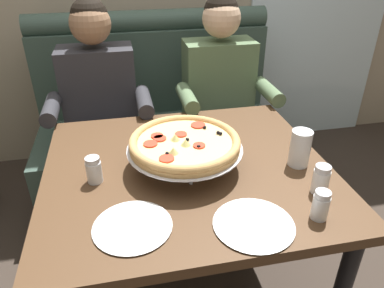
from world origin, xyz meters
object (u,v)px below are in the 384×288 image
at_px(dining_table, 188,185).
at_px(shaker_pepper_flakes, 94,171).
at_px(shaker_parmesan, 320,207).
at_px(plate_near_right, 132,225).
at_px(shaker_oregano, 321,181).
at_px(plate_near_left, 254,223).
at_px(booth_bench, 160,132).
at_px(drinking_glass, 300,150).
at_px(patio_chair, 265,52).
at_px(diner_left, 101,109).
at_px(diner_right, 223,99).
at_px(pizza, 185,144).

relative_size(dining_table, shaker_pepper_flakes, 10.85).
relative_size(shaker_parmesan, plate_near_right, 0.41).
xyz_separation_m(shaker_oregano, plate_near_left, (-0.28, -0.12, -0.04)).
bearing_deg(booth_bench, drinking_glass, -67.56).
distance_m(shaker_pepper_flakes, patio_chair, 2.75).
bearing_deg(diner_left, patio_chair, 43.96).
distance_m(booth_bench, shaker_parmesan, 1.44).
height_order(shaker_parmesan, shaker_pepper_flakes, same).
bearing_deg(dining_table, shaker_parmesan, -46.97).
distance_m(booth_bench, shaker_pepper_flakes, 1.12).
relative_size(diner_right, shaker_parmesan, 12.50).
relative_size(diner_left, pizza, 2.88).
height_order(dining_table, shaker_pepper_flakes, shaker_pepper_flakes).
bearing_deg(pizza, drinking_glass, -9.21).
distance_m(shaker_oregano, drinking_glass, 0.18).
xyz_separation_m(diner_left, drinking_glass, (0.77, -0.77, 0.10)).
bearing_deg(plate_near_right, shaker_parmesan, -7.23).
bearing_deg(shaker_oregano, shaker_parmesan, -119.03).
height_order(dining_table, diner_right, diner_right).
distance_m(drinking_glass, patio_chair, 2.44).
bearing_deg(shaker_oregano, pizza, 149.75).
height_order(shaker_oregano, plate_near_right, shaker_oregano).
xyz_separation_m(booth_bench, drinking_glass, (0.43, -1.04, 0.41)).
relative_size(pizza, plate_near_left, 1.72).
relative_size(pizza, patio_chair, 0.51).
bearing_deg(plate_near_right, diner_right, 60.04).
bearing_deg(diner_right, dining_table, -116.21).
xyz_separation_m(dining_table, diner_right, (0.34, 0.70, 0.06)).
relative_size(pizza, plate_near_right, 1.78).
height_order(pizza, patio_chair, pizza).
relative_size(diner_right, shaker_pepper_flakes, 12.54).
height_order(shaker_oregano, drinking_glass, drinking_glass).
height_order(booth_bench, patio_chair, booth_bench).
bearing_deg(shaker_pepper_flakes, pizza, 4.28).
bearing_deg(diner_left, plate_near_right, -83.72).
xyz_separation_m(diner_right, pizza, (-0.36, -0.70, 0.14)).
bearing_deg(dining_table, diner_right, 63.79).
height_order(diner_left, plate_near_left, diner_left).
height_order(plate_near_left, plate_near_right, same).
height_order(plate_near_right, patio_chair, patio_chair).
bearing_deg(dining_table, drinking_glass, -9.76).
xyz_separation_m(booth_bench, patio_chair, (1.22, 1.25, 0.13)).
xyz_separation_m(shaker_oregano, drinking_glass, (0.01, 0.18, 0.02)).
xyz_separation_m(pizza, plate_near_left, (0.15, -0.37, -0.10)).
bearing_deg(shaker_pepper_flakes, shaker_oregano, -16.32).
height_order(dining_table, pizza, pizza).
distance_m(diner_right, plate_near_right, 1.16).
bearing_deg(shaker_pepper_flakes, diner_right, 46.27).
distance_m(plate_near_right, patio_chair, 2.92).
bearing_deg(diner_right, plate_near_left, -100.97).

